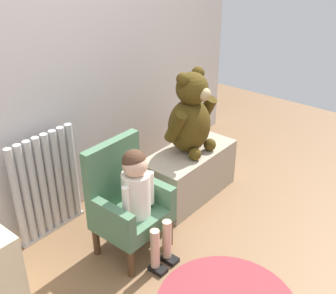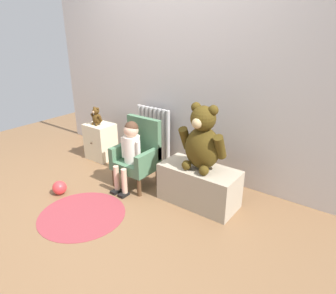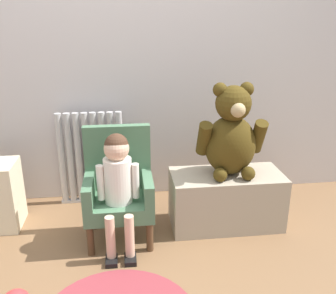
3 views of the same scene
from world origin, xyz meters
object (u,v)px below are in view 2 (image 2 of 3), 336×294
object	(u,v)px
child_armchair	(138,154)
large_teddy_bear	(203,141)
small_dresser	(101,141)
small_teddy_bear	(97,117)
child_figure	(130,146)
low_bench	(199,185)
radiator	(154,136)
floor_rug	(82,215)
toy_ball	(60,188)

from	to	relation	value
child_armchair	large_teddy_bear	bearing A→B (deg)	4.93
small_dresser	child_armchair	world-z (taller)	child_armchair
small_teddy_bear	child_figure	bearing A→B (deg)	-19.71
child_armchair	low_bench	distance (m)	0.74
child_figure	low_bench	world-z (taller)	child_figure
radiator	small_teddy_bear	bearing A→B (deg)	-153.86
low_bench	child_armchair	bearing A→B (deg)	-175.60
low_bench	floor_rug	bearing A→B (deg)	-132.09
toy_ball	low_bench	bearing A→B (deg)	30.34
child_armchair	floor_rug	world-z (taller)	child_armchair
small_teddy_bear	child_armchair	bearing A→B (deg)	-12.75
floor_rug	small_teddy_bear	bearing A→B (deg)	131.12
small_dresser	floor_rug	xyz separation A→B (m)	(0.83, -0.98, -0.23)
large_teddy_bear	child_armchair	bearing A→B (deg)	-175.07
small_dresser	child_armchair	distance (m)	0.88
small_teddy_bear	floor_rug	world-z (taller)	small_teddy_bear
radiator	child_armchair	world-z (taller)	child_armchair
low_bench	floor_rug	xyz separation A→B (m)	(-0.74, -0.82, -0.18)
child_figure	child_armchair	bearing A→B (deg)	90.00
large_teddy_bear	toy_ball	distance (m)	1.54
child_armchair	floor_rug	distance (m)	0.84
large_teddy_bear	small_teddy_bear	bearing A→B (deg)	175.33
child_figure	low_bench	bearing A→B (deg)	13.12
child_armchair	radiator	bearing A→B (deg)	111.96
child_figure	small_teddy_bear	xyz separation A→B (m)	(-0.85, 0.31, 0.08)
low_bench	toy_ball	xyz separation A→B (m)	(-1.22, -0.71, -0.12)
small_teddy_bear	toy_ball	bearing A→B (deg)	-67.38
small_dresser	low_bench	xyz separation A→B (m)	(1.57, -0.16, -0.04)
small_dresser	low_bench	bearing A→B (deg)	-5.92
low_bench	small_teddy_bear	distance (m)	1.62
small_teddy_bear	toy_ball	distance (m)	1.04
child_armchair	toy_ball	size ratio (longest dim) A/B	5.10
radiator	child_figure	world-z (taller)	child_figure
radiator	child_armchair	bearing A→B (deg)	-68.04
radiator	small_teddy_bear	world-z (taller)	radiator
toy_ball	floor_rug	bearing A→B (deg)	-12.33
small_dresser	small_teddy_bear	world-z (taller)	small_teddy_bear
small_dresser	low_bench	size ratio (longest dim) A/B	0.61
small_dresser	large_teddy_bear	size ratio (longest dim) A/B	0.75
small_dresser	low_bench	world-z (taller)	small_dresser
small_dresser	toy_ball	xyz separation A→B (m)	(0.35, -0.88, -0.16)
radiator	toy_ball	distance (m)	1.24
child_armchair	child_figure	xyz separation A→B (m)	(-0.00, -0.11, 0.13)
child_armchair	child_figure	distance (m)	0.17
toy_ball	child_figure	bearing A→B (deg)	47.58
radiator	small_dresser	size ratio (longest dim) A/B	1.55
child_armchair	child_figure	world-z (taller)	child_figure
child_figure	floor_rug	distance (m)	0.80
small_dresser	small_teddy_bear	bearing A→B (deg)	-103.89
small_teddy_bear	large_teddy_bear	bearing A→B (deg)	-4.67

